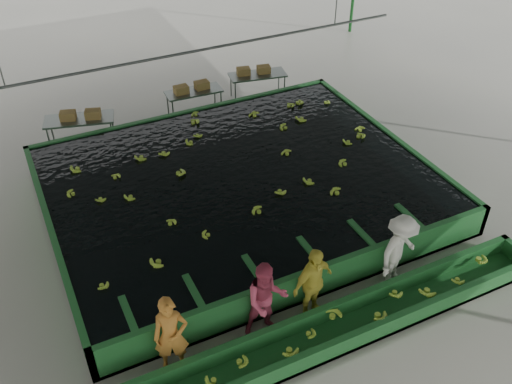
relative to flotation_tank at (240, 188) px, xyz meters
name	(u,v)px	position (x,y,z in m)	size (l,w,h in m)	color
ground	(265,234)	(0.00, -1.50, -0.45)	(80.00, 80.00, 0.00)	gray
shed_roof	(267,49)	(0.00, -1.50, 4.55)	(20.00, 22.00, 0.04)	gray
shed_posts	(266,152)	(0.00, -1.50, 2.05)	(20.00, 22.00, 5.00)	#1B6223
flotation_tank	(240,188)	(0.00, 0.00, 0.00)	(10.00, 8.00, 0.90)	#1E5E27
tank_water	(240,176)	(0.00, 0.00, 0.40)	(9.70, 7.70, 0.00)	black
sorting_trough	(342,326)	(0.00, -5.10, -0.20)	(10.00, 1.00, 0.50)	#1E5E27
cableway_rail	(188,53)	(0.00, 3.50, 2.55)	(0.08, 0.08, 14.00)	#59605B
worker_a	(171,335)	(-3.42, -4.30, 0.48)	(0.68, 0.45, 1.86)	#C2792A
worker_b	(266,300)	(-1.38, -4.30, 0.48)	(0.91, 0.71, 1.87)	#BC3E58
worker_c	(313,283)	(-0.28, -4.30, 0.47)	(1.08, 0.45, 1.84)	gold
worker_d	(399,250)	(1.96, -4.30, 0.49)	(1.22, 0.70, 1.88)	silver
packing_table_left	(82,132)	(-3.21, 4.83, 0.03)	(2.10, 0.84, 0.95)	#59605B
packing_table_mid	(194,102)	(0.68, 5.18, -0.02)	(1.89, 0.76, 0.86)	#59605B
packing_table_right	(258,86)	(3.15, 5.31, 0.00)	(2.00, 0.80, 0.91)	#59605B
box_stack_left	(81,119)	(-3.15, 4.79, 0.50)	(1.21, 0.34, 0.26)	brown
box_stack_mid	(192,91)	(0.63, 5.21, 0.41)	(1.22, 0.34, 0.26)	brown
box_stack_right	(254,74)	(3.03, 5.40, 0.46)	(1.18, 0.33, 0.25)	brown
floating_bananas	(228,161)	(0.00, 0.80, 0.40)	(8.65, 5.90, 0.12)	#96BC31
trough_bananas	(343,322)	(0.00, -5.10, -0.05)	(8.90, 0.59, 0.12)	#96BC31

